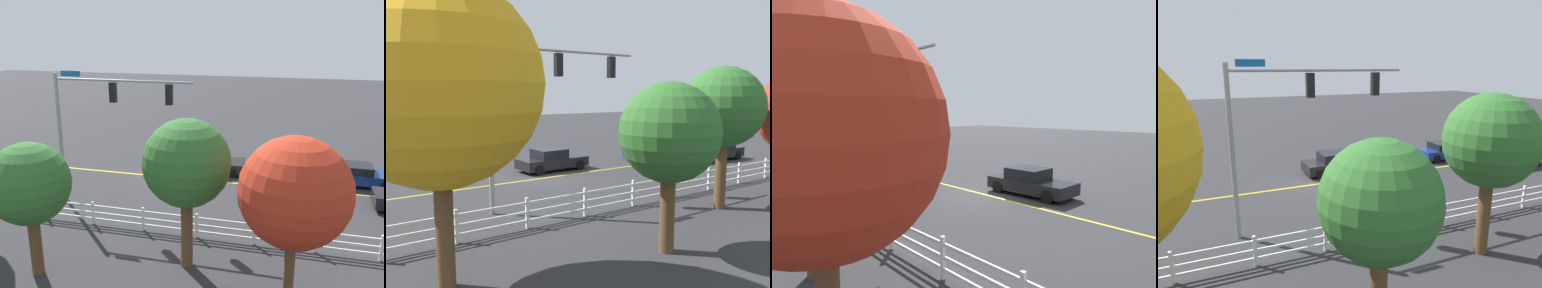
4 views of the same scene
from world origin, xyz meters
The scene contains 9 objects.
ground_plane centered at (0.00, 0.00, 0.00)m, with size 120.00×120.00×0.00m, color #2D2D30.
lane_center_stripe centered at (-4.00, 0.00, 0.00)m, with size 28.00×0.16×0.01m, color gold.
signal_assembly centered at (2.88, 4.87, 5.04)m, with size 7.48×0.38×7.16m.
car_0 centered at (-1.64, -1.78, 0.66)m, with size 4.53×2.14×1.40m.
car_1 centered at (-10.70, -1.72, 0.64)m, with size 4.83×2.03×1.29m.
car_2 centered at (-13.68, 1.65, 0.67)m, with size 4.69×1.87×1.34m.
white_rail_fence centered at (-3.00, 7.23, 0.60)m, with size 26.10×0.10×1.15m.
tree_2 centered at (-3.21, 9.61, 4.30)m, with size 3.38×3.38×6.04m.
tree_3 centered at (2.23, 11.64, 3.70)m, with size 3.07×3.07×5.28m.
Camera 4 is at (5.82, 18.30, 6.90)m, focal length 31.39 mm.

